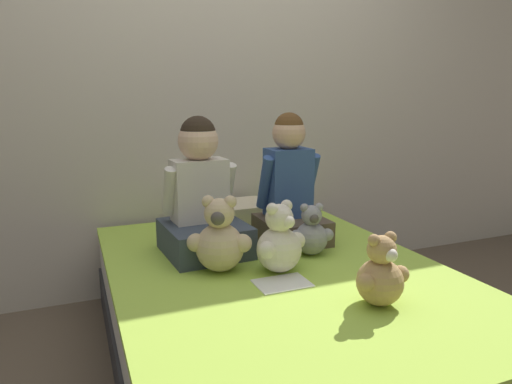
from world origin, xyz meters
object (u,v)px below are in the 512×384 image
at_px(teddy_bear_between_children, 280,242).
at_px(teddy_bear_at_foot_of_bed, 381,275).
at_px(child_on_right, 290,189).
at_px(sign_card, 282,283).
at_px(pillow_at_headboard, 223,214).
at_px(child_on_left, 202,200).
at_px(bed, 278,317).
at_px(teddy_bear_held_by_right_child, 311,233).
at_px(teddy_bear_held_by_left_child, 220,240).

xyz_separation_m(teddy_bear_between_children, teddy_bear_at_foot_of_bed, (0.19, -0.41, -0.02)).
relative_size(child_on_right, sign_card, 3.03).
bearing_deg(child_on_right, pillow_at_headboard, 117.53).
bearing_deg(teddy_bear_between_children, child_on_left, 100.62).
bearing_deg(child_on_left, child_on_right, -3.99).
height_order(bed, child_on_left, child_on_left).
relative_size(child_on_left, pillow_at_headboard, 1.19).
relative_size(teddy_bear_held_by_right_child, teddy_bear_between_children, 0.81).
relative_size(teddy_bear_held_by_left_child, teddy_bear_held_by_right_child, 1.33).
xyz_separation_m(teddy_bear_held_by_left_child, sign_card, (0.18, -0.22, -0.13)).
relative_size(child_on_left, teddy_bear_held_by_right_child, 2.61).
relative_size(bed, child_on_right, 2.93).
relative_size(bed, child_on_left, 2.97).
relative_size(teddy_bear_held_by_left_child, sign_card, 1.52).
relative_size(bed, teddy_bear_held_by_left_child, 5.82).
height_order(teddy_bear_held_by_right_child, pillow_at_headboard, teddy_bear_held_by_right_child).
distance_m(teddy_bear_held_by_right_child, pillow_at_headboard, 0.68).
height_order(child_on_left, child_on_right, child_on_right).
bearing_deg(sign_card, pillow_at_headboard, 86.52).
xyz_separation_m(teddy_bear_held_by_right_child, teddy_bear_at_foot_of_bed, (-0.03, -0.54, 0.01)).
xyz_separation_m(pillow_at_headboard, sign_card, (-0.05, -0.90, -0.05)).
height_order(child_on_left, teddy_bear_held_by_left_child, child_on_left).
bearing_deg(bed, child_on_left, 125.20).
bearing_deg(bed, child_on_right, 57.71).
height_order(teddy_bear_held_by_left_child, pillow_at_headboard, teddy_bear_held_by_left_child).
distance_m(bed, child_on_left, 0.62).
distance_m(child_on_left, teddy_bear_between_children, 0.44).
xyz_separation_m(teddy_bear_held_by_right_child, sign_card, (-0.27, -0.25, -0.10)).
bearing_deg(pillow_at_headboard, teddy_bear_held_by_left_child, -109.07).
distance_m(teddy_bear_held_by_left_child, pillow_at_headboard, 0.73).
bearing_deg(teddy_bear_at_foot_of_bed, sign_card, 123.93).
distance_m(bed, teddy_bear_held_by_left_child, 0.43).
distance_m(teddy_bear_held_by_left_child, teddy_bear_held_by_right_child, 0.45).
distance_m(child_on_left, teddy_bear_held_by_left_child, 0.29).
bearing_deg(child_on_left, teddy_bear_between_children, -62.04).
xyz_separation_m(teddy_bear_between_children, pillow_at_headboard, (0.01, 0.78, -0.07)).
distance_m(child_on_right, teddy_bear_held_by_right_child, 0.28).
height_order(teddy_bear_at_foot_of_bed, sign_card, teddy_bear_at_foot_of_bed).
height_order(child_on_right, teddy_bear_held_by_left_child, child_on_right).
distance_m(teddy_bear_held_by_left_child, teddy_bear_at_foot_of_bed, 0.66).
bearing_deg(teddy_bear_held_by_right_child, teddy_bear_between_children, -135.59).
xyz_separation_m(teddy_bear_held_by_left_child, teddy_bear_between_children, (0.22, -0.10, -0.01)).
bearing_deg(sign_card, child_on_left, 110.56).
distance_m(teddy_bear_held_by_right_child, teddy_bear_at_foot_of_bed, 0.54).
bearing_deg(teddy_bear_held_by_right_child, sign_card, -122.73).
distance_m(teddy_bear_between_children, pillow_at_headboard, 0.78).
distance_m(teddy_bear_between_children, sign_card, 0.18).
bearing_deg(bed, teddy_bear_between_children, -111.50).
bearing_deg(child_on_right, teddy_bear_held_by_right_child, -89.47).
relative_size(bed, pillow_at_headboard, 3.53).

